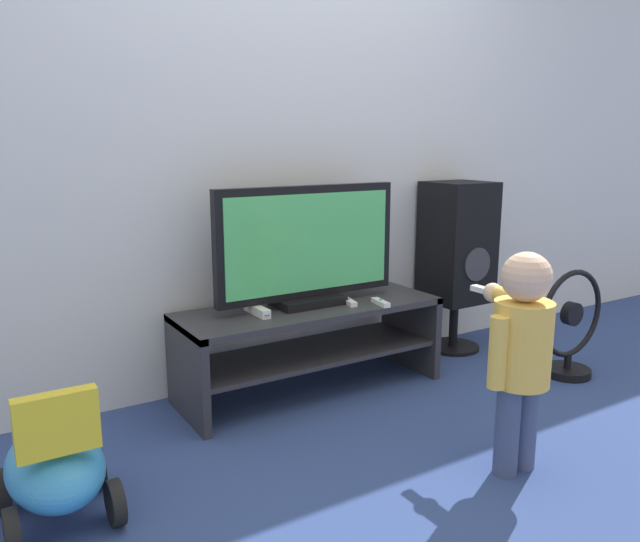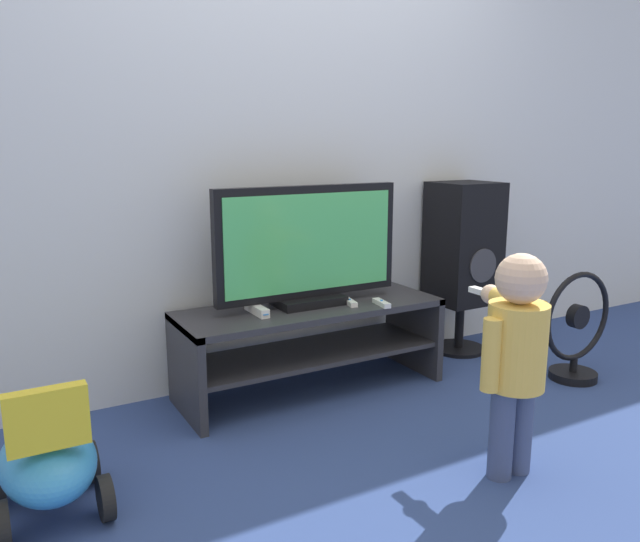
# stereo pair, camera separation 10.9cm
# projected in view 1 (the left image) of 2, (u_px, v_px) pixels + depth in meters

# --- Properties ---
(ground_plane) EXTENTS (16.00, 16.00, 0.00)m
(ground_plane) POSITION_uv_depth(u_px,v_px,m) (335.00, 406.00, 2.82)
(ground_plane) COLOR navy
(wall_back) EXTENTS (10.00, 0.06, 2.60)m
(wall_back) POSITION_uv_depth(u_px,v_px,m) (277.00, 115.00, 2.99)
(wall_back) COLOR silver
(wall_back) RESTS_ON ground_plane
(tv_stand) EXTENTS (1.26, 0.44, 0.42)m
(tv_stand) POSITION_uv_depth(u_px,v_px,m) (310.00, 333.00, 2.94)
(tv_stand) COLOR #2D2D33
(tv_stand) RESTS_ON ground_plane
(television) EXTENTS (0.92, 0.20, 0.56)m
(television) POSITION_uv_depth(u_px,v_px,m) (308.00, 247.00, 2.88)
(television) COLOR black
(television) RESTS_ON tv_stand
(game_console) EXTENTS (0.04, 0.20, 0.04)m
(game_console) POSITION_uv_depth(u_px,v_px,m) (257.00, 310.00, 2.76)
(game_console) COLOR white
(game_console) RESTS_ON tv_stand
(remote_primary) EXTENTS (0.05, 0.13, 0.03)m
(remote_primary) POSITION_uv_depth(u_px,v_px,m) (381.00, 302.00, 2.93)
(remote_primary) COLOR white
(remote_primary) RESTS_ON tv_stand
(remote_secondary) EXTENTS (0.06, 0.13, 0.03)m
(remote_secondary) POSITION_uv_depth(u_px,v_px,m) (349.00, 302.00, 2.94)
(remote_secondary) COLOR white
(remote_secondary) RESTS_ON tv_stand
(child) EXTENTS (0.31, 0.46, 0.81)m
(child) POSITION_uv_depth(u_px,v_px,m) (520.00, 344.00, 2.19)
(child) COLOR #3F4C72
(child) RESTS_ON ground_plane
(speaker_tower) EXTENTS (0.33, 0.32, 0.96)m
(speaker_tower) POSITION_uv_depth(u_px,v_px,m) (457.00, 246.00, 3.48)
(speaker_tower) COLOR black
(speaker_tower) RESTS_ON ground_plane
(floor_fan) EXTENTS (0.45, 0.23, 0.55)m
(floor_fan) POSITION_uv_depth(u_px,v_px,m) (570.00, 329.00, 3.14)
(floor_fan) COLOR black
(floor_fan) RESTS_ON ground_plane
(ride_on_toy) EXTENTS (0.33, 0.47, 0.47)m
(ride_on_toy) POSITION_uv_depth(u_px,v_px,m) (56.00, 467.00, 1.94)
(ride_on_toy) COLOR #338CD1
(ride_on_toy) RESTS_ON ground_plane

